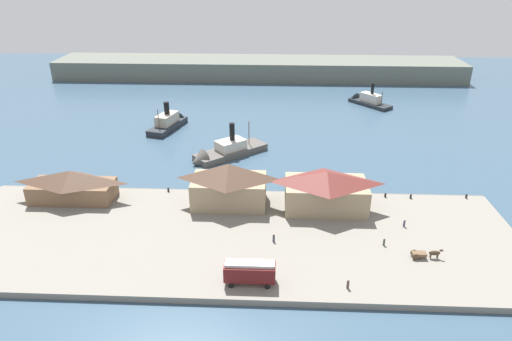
% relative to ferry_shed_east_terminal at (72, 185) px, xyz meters
% --- Properties ---
extents(ground_plane, '(320.00, 320.00, 0.00)m').
position_rel_ferry_shed_east_terminal_xyz_m(ground_plane, '(35.37, 9.48, -4.71)').
color(ground_plane, '#385166').
extents(quay_promenade, '(110.00, 36.00, 1.20)m').
position_rel_ferry_shed_east_terminal_xyz_m(quay_promenade, '(35.37, -12.52, -4.11)').
color(quay_promenade, gray).
rests_on(quay_promenade, ground).
extents(seawall_edge, '(110.00, 0.80, 1.00)m').
position_rel_ferry_shed_east_terminal_xyz_m(seawall_edge, '(35.37, 5.88, -4.21)').
color(seawall_edge, '#666159').
rests_on(seawall_edge, ground).
extents(ferry_shed_east_terminal, '(18.04, 7.53, 6.90)m').
position_rel_ferry_shed_east_terminal_xyz_m(ferry_shed_east_terminal, '(0.00, 0.00, 0.00)').
color(ferry_shed_east_terminal, brown).
rests_on(ferry_shed_east_terminal, quay_promenade).
extents(ferry_shed_west_terminal, '(15.80, 9.46, 9.40)m').
position_rel_ferry_shed_east_terminal_xyz_m(ferry_shed_west_terminal, '(34.14, -0.33, 1.27)').
color(ferry_shed_west_terminal, '#998466').
rests_on(ferry_shed_west_terminal, quay_promenade).
extents(ferry_shed_central_terminal, '(17.19, 10.19, 8.38)m').
position_rel_ferry_shed_east_terminal_xyz_m(ferry_shed_central_terminal, '(54.46, -1.18, 0.74)').
color(ferry_shed_central_terminal, '#998466').
rests_on(ferry_shed_central_terminal, quay_promenade).
extents(street_tram, '(8.28, 2.96, 4.07)m').
position_rel_ferry_shed_east_terminal_xyz_m(street_tram, '(40.04, -26.42, -1.11)').
color(street_tram, maroon).
rests_on(street_tram, quay_promenade).
extents(horse_cart, '(5.41, 1.42, 1.87)m').
position_rel_ferry_shed_east_terminal_xyz_m(horse_cart, '(70.52, -18.21, -2.57)').
color(horse_cart, brown).
rests_on(horse_cart, quay_promenade).
extents(pedestrian_by_tram, '(0.39, 0.39, 1.57)m').
position_rel_ferry_shed_east_terminal_xyz_m(pedestrian_by_tram, '(64.05, -14.63, -2.79)').
color(pedestrian_by_tram, '#3D4C42').
rests_on(pedestrian_by_tram, quay_promenade).
extents(pedestrian_near_west_shed, '(0.39, 0.39, 1.59)m').
position_rel_ferry_shed_east_terminal_xyz_m(pedestrian_near_west_shed, '(69.37, -7.92, -2.78)').
color(pedestrian_near_west_shed, '#33384C').
rests_on(pedestrian_near_west_shed, quay_promenade).
extents(pedestrian_near_east_shed, '(0.42, 0.42, 1.71)m').
position_rel_ferry_shed_east_terminal_xyz_m(pedestrian_near_east_shed, '(43.80, -14.34, -2.73)').
color(pedestrian_near_east_shed, '#33384C').
rests_on(pedestrian_near_east_shed, quay_promenade).
extents(pedestrian_standing_center, '(0.42, 0.42, 1.70)m').
position_rel_ferry_shed_east_terminal_xyz_m(pedestrian_standing_center, '(55.77, -27.00, -2.73)').
color(pedestrian_standing_center, '#4C3D33').
rests_on(pedestrian_standing_center, quay_promenade).
extents(mooring_post_west, '(0.44, 0.44, 0.90)m').
position_rel_ferry_shed_east_terminal_xyz_m(mooring_post_west, '(73.74, 3.89, -3.06)').
color(mooring_post_west, black).
rests_on(mooring_post_west, quay_promenade).
extents(mooring_post_east, '(0.44, 0.44, 0.90)m').
position_rel_ferry_shed_east_terminal_xyz_m(mooring_post_east, '(68.28, 4.23, -3.06)').
color(mooring_post_east, black).
rests_on(mooring_post_east, quay_promenade).
extents(mooring_post_center_east, '(0.44, 0.44, 0.90)m').
position_rel_ferry_shed_east_terminal_xyz_m(mooring_post_center_east, '(85.98, 4.52, -3.06)').
color(mooring_post_center_east, black).
rests_on(mooring_post_center_east, quay_promenade).
extents(mooring_post_center_west, '(0.44, 0.44, 0.90)m').
position_rel_ferry_shed_east_terminal_xyz_m(mooring_post_center_west, '(19.76, 4.60, -3.06)').
color(mooring_post_center_west, black).
rests_on(mooring_post_center_west, quay_promenade).
extents(ferry_approaching_east, '(21.20, 19.45, 11.17)m').
position_rel_ferry_shed_east_terminal_xyz_m(ferry_approaching_east, '(29.52, 27.07, -3.25)').
color(ferry_approaching_east, '#514C47').
rests_on(ferry_approaching_east, ground).
extents(ferry_approaching_west, '(10.26, 19.00, 10.35)m').
position_rel_ferry_shed_east_terminal_xyz_m(ferry_approaching_west, '(10.14, 50.48, -2.87)').
color(ferry_approaching_west, '#23282D').
rests_on(ferry_approaching_west, ground).
extents(ferry_moored_west, '(15.43, 16.96, 10.05)m').
position_rel_ferry_shed_east_terminal_xyz_m(ferry_moored_west, '(76.85, 79.18, -3.32)').
color(ferry_moored_west, '#23282D').
rests_on(ferry_moored_west, ground).
extents(far_headland, '(180.00, 24.00, 8.00)m').
position_rel_ferry_shed_east_terminal_xyz_m(far_headland, '(35.37, 119.48, -0.71)').
color(far_headland, '#60665B').
rests_on(far_headland, ground).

